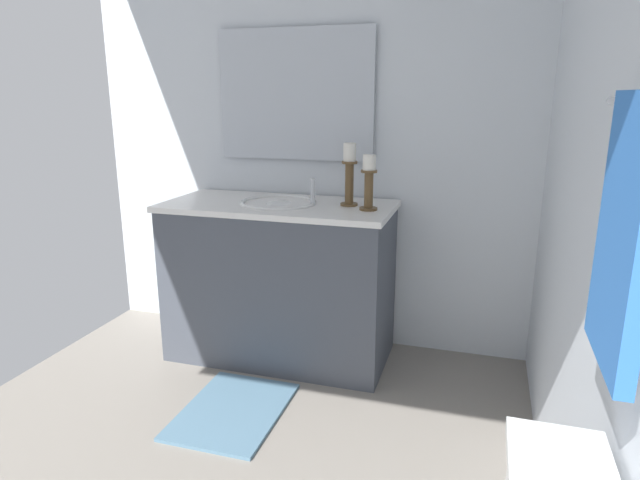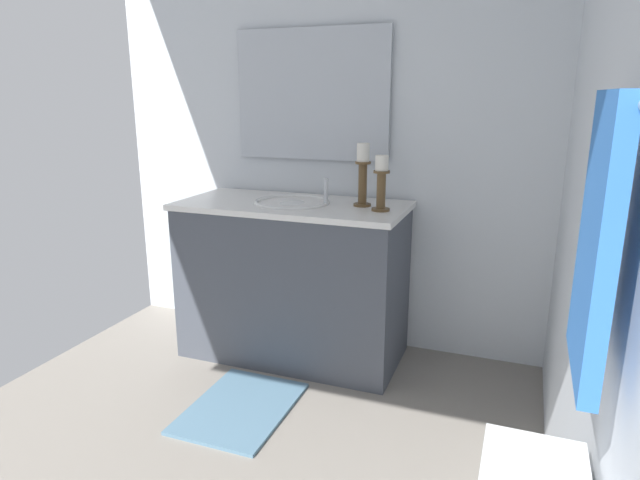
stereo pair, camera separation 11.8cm
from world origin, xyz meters
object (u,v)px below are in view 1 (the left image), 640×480
Objects in this scene: sink_basin at (279,210)px; mirror at (295,95)px; vanity_cabinet at (280,281)px; candle_holder_short at (349,172)px; bath_mat at (233,411)px; towel_near_vanity at (624,234)px; candle_holder_tall at (369,181)px.

sink_basin is 0.45× the size of mirror.
candle_holder_short reaches higher than vanity_cabinet.
bath_mat is (0.62, 0.00, -0.42)m from vanity_cabinet.
mirror is at bearing -146.85° from towel_near_vanity.
sink_basin is 1.48× the size of candle_holder_tall.
candle_holder_short is 0.53× the size of bath_mat.
sink_basin is at bearing 0.20° from mirror.
vanity_cabinet is 2.21m from towel_near_vanity.
vanity_cabinet is 2.63× the size of towel_near_vanity.
candle_holder_short is at bearing 97.73° from sink_basin.
vanity_cabinet is at bearing -0.01° from mirror.
towel_near_vanity is at bearing 25.52° from candle_holder_tall.
vanity_cabinet reaches higher than bath_mat.
towel_near_vanity reaches higher than sink_basin.
sink_basin is at bearing -82.27° from candle_holder_short.
candle_holder_tall is (0.31, 0.49, -0.41)m from mirror.
mirror is 0.58m from candle_holder_short.
sink_basin is 1.03m from bath_mat.
mirror is (-0.28, -0.00, 0.59)m from sink_basin.
vanity_cabinet is 4.48× the size of candle_holder_tall.
sink_basin is 0.43m from candle_holder_short.
towel_near_vanity reaches higher than vanity_cabinet.
vanity_cabinet is at bearing -142.62° from towel_near_vanity.
towel_near_vanity is at bearing 27.66° from candle_holder_short.
sink_basin is 0.52m from candle_holder_tall.
candle_holder_tall reaches higher than vanity_cabinet.
towel_near_vanity is at bearing 50.91° from bath_mat.
candle_holder_tall is 0.45× the size of bath_mat.
vanity_cabinet is at bearing -90.00° from sink_basin.
towel_near_vanity is at bearing 33.15° from mirror.
mirror is (-0.28, 0.00, 0.98)m from vanity_cabinet.
candle_holder_short is (0.23, 0.37, -0.38)m from mirror.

